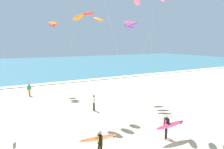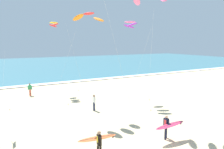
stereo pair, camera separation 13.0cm
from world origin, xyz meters
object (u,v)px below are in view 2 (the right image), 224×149
kite_arc_scarlet_distant (89,17)px  surfer_trailing (168,125)px  kite_arc_rose_near (130,25)px  kite_arc_golden_low (54,25)px  bystander_white_top (94,103)px  surfer_lead (98,141)px  bystander_green_top (30,89)px

kite_arc_scarlet_distant → surfer_trailing: bearing=-68.9°
kite_arc_rose_near → kite_arc_golden_low: 10.02m
kite_arc_scarlet_distant → bystander_white_top: bearing=48.4°
kite_arc_rose_near → kite_arc_golden_low: (-6.47, 7.64, 0.31)m
kite_arc_golden_low → kite_arc_scarlet_distant: (0.78, -9.83, -0.06)m
surfer_lead → bystander_white_top: 8.32m
surfer_trailing → bystander_green_top: 18.22m
surfer_trailing → bystander_green_top: (-6.80, 16.90, -0.24)m
kite_arc_scarlet_distant → bystander_green_top: 13.22m
surfer_lead → kite_arc_scarlet_distant: 10.60m
surfer_trailing → kite_arc_rose_near: size_ratio=0.27×
bystander_green_top → kite_arc_golden_low: bearing=1.1°
surfer_trailing → kite_arc_scarlet_distant: size_ratio=0.26×
kite_arc_rose_near → kite_arc_golden_low: bearing=130.2°
surfer_lead → kite_arc_golden_low: kite_arc_golden_low is taller
surfer_trailing → surfer_lead: bearing=177.4°
kite_arc_rose_near → bystander_white_top: bearing=-164.6°
surfer_trailing → kite_arc_golden_low: kite_arc_golden_low is taller
kite_arc_rose_near → kite_arc_scarlet_distant: kite_arc_scarlet_distant is taller
surfer_lead → bystander_green_top: size_ratio=1.48×
kite_arc_rose_near → surfer_lead: bearing=-131.4°
surfer_lead → bystander_white_top: size_ratio=1.48×
surfer_trailing → bystander_green_top: size_ratio=1.49×
surfer_lead → kite_arc_golden_low: 18.52m
kite_arc_rose_near → bystander_white_top: 9.25m
kite_arc_golden_low → bystander_green_top: (-3.26, -0.06, -8.00)m
surfer_lead → kite_arc_scarlet_distant: (2.33, 6.91, 7.70)m
kite_arc_golden_low → bystander_white_top: bearing=-80.4°
kite_arc_rose_near → bystander_green_top: kite_arc_rose_near is taller
surfer_trailing → kite_arc_rose_near: (2.93, 9.32, 7.45)m
kite_arc_scarlet_distant → bystander_white_top: (0.73, 0.83, -7.94)m
surfer_lead → kite_arc_golden_low: size_ratio=0.26×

